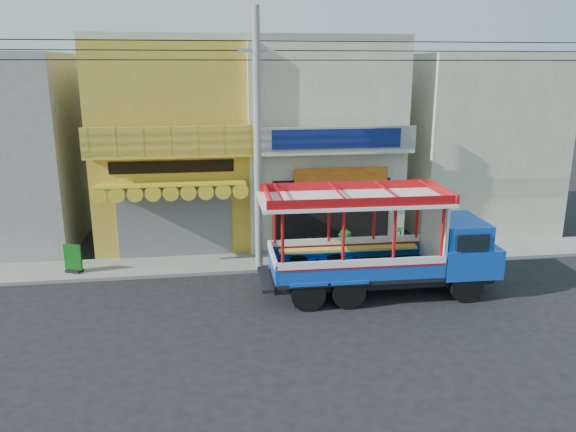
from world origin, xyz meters
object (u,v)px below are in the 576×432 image
object	(u,v)px
potted_plant_a	(313,244)
potted_plant_b	(346,246)
utility_pole	(262,130)
potted_plant_c	(400,238)
green_sign	(73,261)
songthaew_truck	(396,243)

from	to	relation	value
potted_plant_a	potted_plant_b	bearing A→B (deg)	-51.69
utility_pole	potted_plant_a	world-z (taller)	utility_pole
potted_plant_a	potted_plant_c	size ratio (longest dim) A/B	0.83
utility_pole	potted_plant_b	world-z (taller)	utility_pole
green_sign	potted_plant_a	xyz separation A→B (m)	(8.63, 0.63, -0.01)
utility_pole	potted_plant_b	xyz separation A→B (m)	(3.10, 0.24, -4.35)
potted_plant_c	utility_pole	bearing A→B (deg)	-51.71
green_sign	potted_plant_a	world-z (taller)	green_sign
utility_pole	potted_plant_b	distance (m)	5.35
potted_plant_a	potted_plant_c	bearing A→B (deg)	-15.98
potted_plant_c	potted_plant_b	bearing A→B (deg)	-44.07
potted_plant_b	songthaew_truck	bearing A→B (deg)	143.99
potted_plant_c	green_sign	bearing A→B (deg)	-59.40
songthaew_truck	potted_plant_b	bearing A→B (deg)	106.34
utility_pole	green_sign	xyz separation A→B (m)	(-6.63, 0.42, -4.49)
potted_plant_a	potted_plant_b	size ratio (longest dim) A/B	0.74
utility_pole	green_sign	bearing A→B (deg)	176.39
songthaew_truck	potted_plant_a	distance (m)	4.40
potted_plant_a	green_sign	bearing A→B (deg)	168.80
songthaew_truck	potted_plant_a	world-z (taller)	songthaew_truck
green_sign	songthaew_truck	bearing A→B (deg)	-16.46
songthaew_truck	potted_plant_a	xyz separation A→B (m)	(-1.97, 3.76, -1.13)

